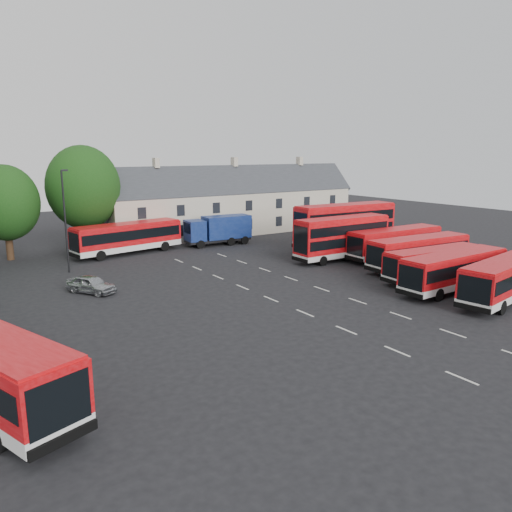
% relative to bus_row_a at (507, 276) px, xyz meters
% --- Properties ---
extents(ground, '(140.00, 140.00, 0.00)m').
position_rel_bus_row_a_xyz_m(ground, '(-14.14, 7.97, -1.88)').
color(ground, black).
rests_on(ground, ground).
extents(lane_markings, '(5.15, 33.80, 0.01)m').
position_rel_bus_row_a_xyz_m(lane_markings, '(-11.64, 9.97, -1.87)').
color(lane_markings, beige).
rests_on(lane_markings, ground).
extents(terrace_houses, '(35.70, 7.13, 10.06)m').
position_rel_bus_row_a_xyz_m(terrace_houses, '(-0.14, 37.97, 1.98)').
color(terrace_houses, beige).
rests_on(terrace_houses, ground).
extents(bus_row_a, '(11.32, 4.22, 3.13)m').
position_rel_bus_row_a_xyz_m(bus_row_a, '(0.00, 0.00, 0.00)').
color(bus_row_a, silver).
rests_on(bus_row_a, ground).
extents(bus_row_b, '(10.75, 2.69, 3.03)m').
position_rel_bus_row_a_xyz_m(bus_row_b, '(-0.82, 3.82, -0.06)').
color(bus_row_b, silver).
rests_on(bus_row_b, ground).
extents(bus_row_c, '(10.02, 3.06, 2.79)m').
position_rel_bus_row_a_xyz_m(bus_row_c, '(0.57, 6.70, -0.20)').
color(bus_row_c, silver).
rests_on(bus_row_c, ground).
extents(bus_row_d, '(11.00, 3.26, 3.07)m').
position_rel_bus_row_a_xyz_m(bus_row_d, '(2.77, 10.08, -0.04)').
color(bus_row_d, silver).
rests_on(bus_row_d, ground).
extents(bus_row_e, '(11.14, 2.88, 3.13)m').
position_rel_bus_row_a_xyz_m(bus_row_e, '(4.66, 14.52, 0.00)').
color(bus_row_e, silver).
rests_on(bus_row_e, ground).
extents(bus_dd_south, '(10.66, 2.64, 4.36)m').
position_rel_bus_row_a_xyz_m(bus_dd_south, '(-0.12, 17.26, 0.60)').
color(bus_dd_south, silver).
rests_on(bus_dd_south, ground).
extents(bus_dd_north, '(12.46, 3.66, 5.04)m').
position_rel_bus_row_a_xyz_m(bus_dd_north, '(4.28, 21.43, 0.99)').
color(bus_dd_north, silver).
rests_on(bus_dd_north, ground).
extents(bus_north, '(12.09, 4.52, 3.34)m').
position_rel_bus_row_a_xyz_m(bus_north, '(-17.16, 32.09, 0.13)').
color(bus_north, silver).
rests_on(bus_north, ground).
extents(box_truck, '(7.92, 3.03, 3.39)m').
position_rel_bus_row_a_xyz_m(box_truck, '(-6.38, 31.36, 0.03)').
color(box_truck, black).
rests_on(box_truck, ground).
extents(silver_car, '(3.54, 4.36, 1.40)m').
position_rel_bus_row_a_xyz_m(silver_car, '(-24.81, 19.09, -1.18)').
color(silver_car, '#ADB1B5').
rests_on(silver_car, ground).
extents(lamppost, '(0.64, 0.28, 9.28)m').
position_rel_bus_row_a_xyz_m(lamppost, '(-24.54, 27.07, 3.07)').
color(lamppost, black).
rests_on(lamppost, ground).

